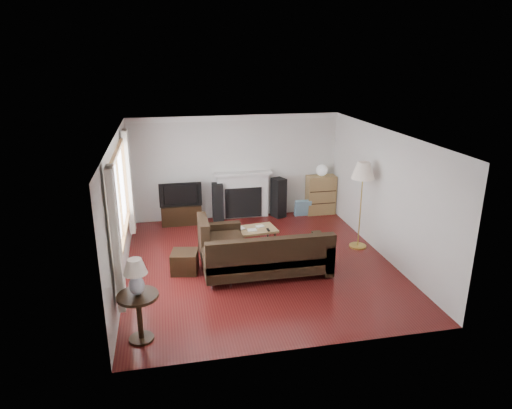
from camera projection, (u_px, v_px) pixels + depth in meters
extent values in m
cube|color=#541412|center=(259.00, 263.00, 8.83)|extent=(5.10, 5.60, 0.04)
cube|color=white|center=(259.00, 135.00, 8.04)|extent=(5.10, 5.60, 0.04)
cube|color=silver|center=(236.00, 167.00, 10.99)|extent=(5.00, 0.04, 2.50)
cube|color=silver|center=(303.00, 267.00, 5.88)|extent=(5.00, 0.04, 2.50)
cube|color=silver|center=(119.00, 211.00, 7.96)|extent=(0.04, 5.50, 2.50)
cube|color=silver|center=(384.00, 194.00, 8.91)|extent=(0.04, 5.50, 2.50)
cube|color=brown|center=(120.00, 198.00, 7.69)|extent=(0.12, 2.74, 1.54)
cube|color=beige|center=(116.00, 240.00, 6.33)|extent=(0.10, 0.35, 2.10)
cube|color=beige|center=(129.00, 182.00, 9.16)|extent=(0.10, 0.35, 2.10)
cube|color=white|center=(243.00, 195.00, 11.13)|extent=(1.40, 0.26, 1.15)
cube|color=black|center=(181.00, 214.00, 10.82)|extent=(0.94, 0.42, 0.47)
imported|color=black|center=(180.00, 193.00, 10.66)|extent=(0.98, 0.13, 0.56)
cube|color=black|center=(218.00, 202.00, 10.97)|extent=(0.26, 0.31, 0.92)
cube|color=black|center=(279.00, 198.00, 11.21)|extent=(0.37, 0.40, 0.97)
cube|color=olive|center=(321.00, 195.00, 11.43)|extent=(0.71, 0.34, 0.98)
sphere|color=white|center=(322.00, 170.00, 11.23)|extent=(0.28, 0.28, 0.28)
cube|color=black|center=(267.00, 255.00, 8.25)|extent=(2.48, 1.81, 0.80)
cube|color=olive|center=(251.00, 238.00, 9.51)|extent=(1.10, 0.69, 0.40)
cube|color=black|center=(185.00, 262.00, 8.43)|extent=(0.55, 0.55, 0.40)
cube|color=gold|center=(361.00, 206.00, 9.29)|extent=(0.55, 0.55, 1.82)
cube|color=black|center=(140.00, 317.00, 6.37)|extent=(0.57, 0.57, 0.72)
cube|color=silver|center=(136.00, 277.00, 6.17)|extent=(0.33, 0.33, 0.53)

